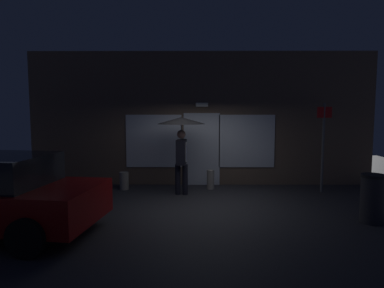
{
  "coord_description": "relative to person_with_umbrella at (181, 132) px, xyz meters",
  "views": [
    {
      "loc": [
        -0.23,
        -8.19,
        2.3
      ],
      "look_at": [
        -0.29,
        0.96,
        1.38
      ],
      "focal_mm": 32.05,
      "sensor_mm": 36.0,
      "label": 1
    }
  ],
  "objects": [
    {
      "name": "sidewalk_bollard",
      "position": [
        0.82,
        0.66,
        -1.43
      ],
      "size": [
        0.21,
        0.21,
        0.55
      ],
      "primitive_type": "cylinder",
      "color": "#9E998E",
      "rests_on": "ground"
    },
    {
      "name": "sidewalk_bollard_2",
      "position": [
        -1.68,
        0.58,
        -1.45
      ],
      "size": [
        0.26,
        0.26,
        0.51
      ],
      "primitive_type": "cylinder",
      "color": "#9E998E",
      "rests_on": "ground"
    },
    {
      "name": "person_with_umbrella",
      "position": [
        0.0,
        0.0,
        0.0
      ],
      "size": [
        1.28,
        1.28,
        2.1
      ],
      "rotation": [
        0.0,
        0.0,
        -1.67
      ],
      "color": "black",
      "rests_on": "ground"
    },
    {
      "name": "ground_plane",
      "position": [
        0.57,
        -0.96,
        -1.71
      ],
      "size": [
        18.0,
        18.0,
        0.0
      ],
      "primitive_type": "plane",
      "color": "#2D2D33"
    },
    {
      "name": "trash_bin",
      "position": [
        3.97,
        -2.31,
        -1.2
      ],
      "size": [
        0.48,
        0.48,
        1.0
      ],
      "color": "#2D2D33",
      "rests_on": "ground"
    },
    {
      "name": "building_facade",
      "position": [
        0.57,
        1.38,
        0.3
      ],
      "size": [
        10.43,
        0.48,
        4.04
      ],
      "color": "brown",
      "rests_on": "ground"
    },
    {
      "name": "street_sign_post",
      "position": [
        3.92,
        0.3,
        -0.3
      ],
      "size": [
        0.4,
        0.07,
        2.48
      ],
      "color": "#595B60",
      "rests_on": "ground"
    }
  ]
}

